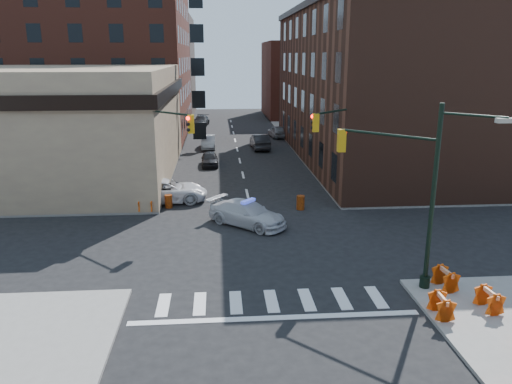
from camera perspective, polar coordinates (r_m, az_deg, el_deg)
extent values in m
plane|color=black|center=(27.61, 0.26, -5.79)|extent=(140.00, 140.00, 0.00)
cube|color=gray|center=(62.81, -23.91, 5.03)|extent=(34.00, 54.50, 0.15)
cube|color=gray|center=(64.35, 18.68, 5.76)|extent=(34.00, 54.50, 0.15)
cube|color=#9C8766|center=(45.03, -23.91, 7.12)|extent=(22.00, 22.00, 9.00)
cube|color=#5C291D|center=(67.69, -19.27, 16.32)|extent=(25.00, 25.00, 24.00)
cube|color=#46271C|center=(50.56, 13.23, 11.65)|extent=(14.00, 34.00, 14.00)
cube|color=brown|center=(88.76, -13.86, 13.73)|extent=(20.00, 18.00, 16.00)
cube|color=#5C291D|center=(85.28, 6.60, 12.66)|extent=(16.00, 16.00, 12.00)
cylinder|color=black|center=(22.10, 19.55, -0.82)|extent=(0.20, 0.20, 8.00)
cylinder|color=black|center=(23.37, 18.72, -9.68)|extent=(0.44, 0.44, 0.50)
cylinder|color=black|center=(22.44, 14.76, 6.35)|extent=(3.27, 3.27, 0.12)
cube|color=#BF8C0C|center=(23.57, 9.76, 5.82)|extent=(0.35, 0.35, 1.05)
sphere|color=#FF0C05|center=(23.70, 10.07, 6.72)|extent=(0.22, 0.22, 0.22)
sphere|color=black|center=(23.75, 10.03, 5.93)|extent=(0.22, 0.22, 0.22)
sphere|color=black|center=(23.81, 10.00, 5.15)|extent=(0.22, 0.22, 0.22)
cylinder|color=black|center=(21.04, 23.49, 8.05)|extent=(1.91, 1.91, 0.10)
cube|color=#99998C|center=(20.74, 26.63, 7.32)|extent=(0.70, 0.25, 0.18)
cylinder|color=black|center=(32.81, -12.62, 4.80)|extent=(0.20, 0.20, 8.00)
cylinder|color=black|center=(33.69, -12.25, -1.47)|extent=(0.44, 0.44, 0.50)
cylinder|color=black|center=(30.70, -10.33, 8.94)|extent=(3.27, 3.27, 0.12)
cube|color=#BF8C0C|center=(29.06, -7.43, 7.71)|extent=(0.35, 0.35, 1.05)
sphere|color=#FF0C05|center=(28.87, -7.79, 8.34)|extent=(0.22, 0.22, 0.22)
sphere|color=black|center=(28.91, -7.76, 7.69)|extent=(0.22, 0.22, 0.22)
sphere|color=black|center=(28.96, -7.74, 7.05)|extent=(0.22, 0.22, 0.22)
cylinder|color=black|center=(33.68, 11.02, 5.16)|extent=(0.20, 0.20, 8.00)
cylinder|color=black|center=(34.53, 10.70, -0.97)|extent=(0.44, 0.44, 0.50)
cylinder|color=black|center=(31.41, 9.18, 9.13)|extent=(3.27, 3.27, 0.12)
cube|color=#BF8C0C|center=(29.59, 6.83, 7.86)|extent=(0.35, 0.35, 1.05)
sphere|color=#FF0C05|center=(29.66, 6.50, 8.57)|extent=(0.22, 0.22, 0.22)
sphere|color=black|center=(29.71, 6.48, 7.94)|extent=(0.22, 0.22, 0.22)
sphere|color=black|center=(29.75, 6.46, 7.31)|extent=(0.22, 0.22, 0.22)
cylinder|color=black|center=(53.23, 6.05, 6.12)|extent=(0.24, 0.24, 2.60)
sphere|color=brown|center=(52.94, 6.11, 8.31)|extent=(3.00, 3.00, 3.00)
cylinder|color=black|center=(61.02, 4.69, 7.34)|extent=(0.24, 0.24, 2.60)
sphere|color=brown|center=(60.77, 4.74, 9.26)|extent=(3.00, 3.00, 3.00)
imported|color=silver|center=(30.10, -1.01, -2.48)|extent=(5.20, 4.86, 1.47)
imported|color=silver|center=(35.40, -10.26, 0.14)|extent=(5.96, 3.10, 1.60)
imported|color=black|center=(46.56, -5.32, 3.79)|extent=(1.62, 3.82, 1.29)
imported|color=#909398|center=(55.32, -5.47, 5.71)|extent=(1.52, 4.32, 1.42)
imported|color=black|center=(73.45, -6.29, 8.10)|extent=(2.54, 5.18, 1.45)
imported|color=black|center=(54.65, 0.46, 5.76)|extent=(1.98, 4.98, 1.61)
imported|color=gray|center=(62.61, 2.43, 6.92)|extent=(2.26, 4.50, 1.47)
imported|color=black|center=(33.50, -14.94, -0.79)|extent=(0.67, 0.55, 1.57)
imported|color=black|center=(33.89, -18.36, -0.56)|extent=(1.11, 0.97, 1.93)
imported|color=#1E252D|center=(34.65, -22.58, -0.82)|extent=(1.03, 0.97, 1.71)
cylinder|color=orange|center=(33.35, 5.11, -1.21)|extent=(0.69, 0.69, 0.95)
cylinder|color=red|center=(34.09, -9.96, -1.06)|extent=(0.60, 0.60, 0.90)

